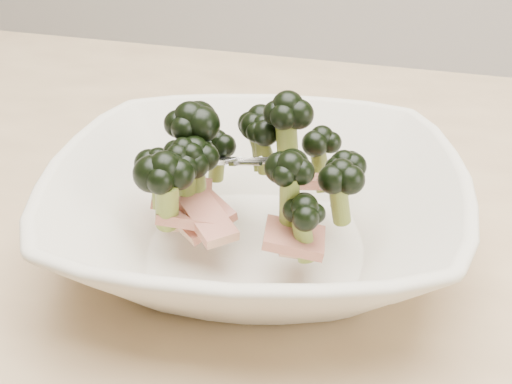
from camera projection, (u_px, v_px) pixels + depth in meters
The scene contains 2 objects.
dining_table at pixel (329, 323), 0.60m from camera, with size 1.20×0.80×0.75m.
broccoli_dish at pixel (254, 205), 0.50m from camera, with size 0.34×0.34×0.12m.
Camera 1 is at (0.08, -0.47, 1.03)m, focal length 50.00 mm.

